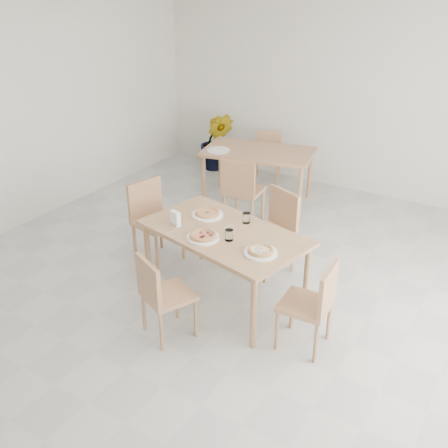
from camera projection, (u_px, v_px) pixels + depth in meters
The scene contains 21 objects.
main_table at pixel (224, 238), 5.06m from camera, with size 1.75×1.22×0.75m.
chair_south at pixel (160, 292), 4.58m from camera, with size 0.53×0.53×0.82m.
chair_north at pixel (275, 225), 5.65m from camera, with size 0.58×0.58×0.90m.
chair_west at pixel (153, 215), 5.86m from camera, with size 0.53×0.53×0.92m.
chair_east at pixel (314, 301), 4.44m from camera, with size 0.44×0.44×0.83m.
plate_margherita at pixel (207, 215), 5.34m from camera, with size 0.32×0.32×0.02m, color white.
plate_mushroom at pixel (261, 253), 4.63m from camera, with size 0.30×0.30×0.02m, color white.
plate_pepperoni at pixel (203, 237), 4.89m from camera, with size 0.31×0.31×0.02m, color white.
pizza_margherita at pixel (207, 213), 5.33m from camera, with size 0.28×0.28×0.03m.
pizza_mushroom at pixel (261, 250), 4.62m from camera, with size 0.30×0.30×0.03m.
pizza_pepperoni at pixel (203, 235), 4.88m from camera, with size 0.28×0.28×0.03m.
tumbler_a at pixel (246, 218), 5.17m from camera, with size 0.08×0.08×0.10m, color white.
tumbler_b at pixel (229, 235), 4.84m from camera, with size 0.08×0.08×0.11m, color white.
napkin_holder at pixel (175, 218), 5.12m from camera, with size 0.14×0.10×0.14m.
fork_a at pixel (231, 224), 5.15m from camera, with size 0.01×0.17×0.01m, color silver.
fork_b at pixel (175, 228), 5.07m from camera, with size 0.01×0.17×0.01m, color silver.
second_table at pixel (258, 156), 7.25m from camera, with size 1.65×1.17×0.75m.
chair_back_s at pixel (242, 188), 6.60m from camera, with size 0.49×0.49×0.91m.
chair_back_n at pixel (268, 154), 7.99m from camera, with size 0.51×0.51×0.79m.
plate_empty at pixel (218, 150), 7.19m from camera, with size 0.32×0.32×0.02m, color white.
potted_plant at pixel (217, 141), 8.50m from camera, with size 0.53×0.42×0.96m, color #1D621D.
Camera 1 is at (2.49, -3.75, 3.04)m, focal length 42.00 mm.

